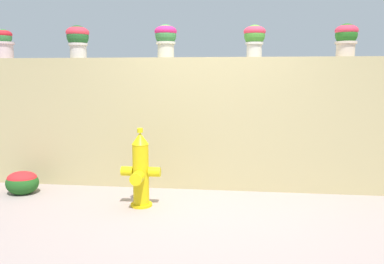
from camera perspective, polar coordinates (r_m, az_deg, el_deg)
ground_plane at (r=4.47m, az=1.67°, el=-11.29°), size 24.00×24.00×0.00m
stone_wall at (r=5.19m, az=2.65°, el=1.31°), size 6.60×0.41×1.73m
potted_plant_0 at (r=6.12m, az=-26.06°, el=11.84°), size 0.27×0.27×0.41m
potted_plant_1 at (r=5.58m, az=-16.55°, el=13.16°), size 0.31×0.31×0.44m
potted_plant_2 at (r=5.29m, az=-3.91°, el=13.77°), size 0.30×0.30×0.44m
potted_plant_3 at (r=5.20m, az=9.23°, el=13.67°), size 0.28×0.28×0.42m
potted_plant_4 at (r=5.29m, az=21.86°, el=12.90°), size 0.28×0.28×0.41m
fire_hydrant at (r=4.48m, az=-7.63°, el=-5.83°), size 0.45×0.37×0.91m
flower_bush_left at (r=5.43m, az=-23.83°, el=-6.72°), size 0.41×0.37×0.30m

